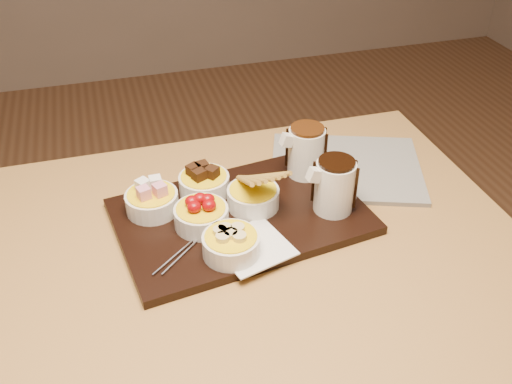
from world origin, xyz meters
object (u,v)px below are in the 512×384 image
object	(u,v)px
bowl_strawberries	(201,217)
newspaper	(346,167)
pitcher_dark_chocolate	(334,187)
serving_board	(241,216)
dining_table	(202,295)
pitcher_milk_chocolate	(306,152)

from	to	relation	value
bowl_strawberries	newspaper	size ratio (longest dim) A/B	0.31
pitcher_dark_chocolate	newspaper	world-z (taller)	pitcher_dark_chocolate
pitcher_dark_chocolate	serving_board	bearing A→B (deg)	160.02
dining_table	pitcher_dark_chocolate	size ratio (longest dim) A/B	11.74
pitcher_milk_chocolate	newspaper	bearing A→B (deg)	-0.26
pitcher_dark_chocolate	pitcher_milk_chocolate	distance (m)	0.13
pitcher_dark_chocolate	newspaper	distance (m)	0.18
bowl_strawberries	newspaper	world-z (taller)	bowl_strawberries
serving_board	newspaper	bearing A→B (deg)	14.16
dining_table	pitcher_dark_chocolate	distance (m)	0.32
serving_board	newspaper	xyz separation A→B (m)	(0.26, 0.11, -0.00)
pitcher_milk_chocolate	pitcher_dark_chocolate	bearing A→B (deg)	-94.40
bowl_strawberries	pitcher_dark_chocolate	xyz separation A→B (m)	(0.25, -0.02, 0.03)
pitcher_dark_chocolate	pitcher_milk_chocolate	bearing A→B (deg)	85.60
dining_table	pitcher_dark_chocolate	world-z (taller)	pitcher_dark_chocolate
pitcher_dark_chocolate	dining_table	bearing A→B (deg)	-179.23
serving_board	pitcher_milk_chocolate	bearing A→B (deg)	21.80
bowl_strawberries	pitcher_milk_chocolate	distance (m)	0.27
serving_board	dining_table	bearing A→B (deg)	-149.46
dining_table	serving_board	distance (m)	0.17
pitcher_milk_chocolate	newspaper	xyz separation A→B (m)	(0.10, 0.01, -0.06)
dining_table	pitcher_milk_chocolate	xyz separation A→B (m)	(0.26, 0.17, 0.17)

